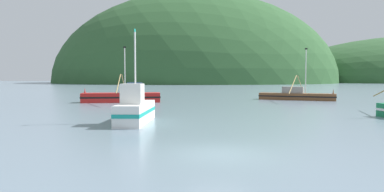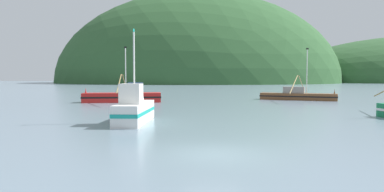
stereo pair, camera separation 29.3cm
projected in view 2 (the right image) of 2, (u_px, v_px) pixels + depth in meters
ground_plane at (213, 154)px, 14.83m from camera, size 600.00×600.00×0.00m
hill_mid_left at (198, 83)px, 216.73m from camera, size 172.58×138.06×109.25m
hill_mid_right at (378, 82)px, 270.16m from camera, size 154.30×123.44×36.32m
fishing_boat_red at (124, 96)px, 45.61m from camera, size 10.43×15.63×7.34m
fishing_boat_brown at (297, 95)px, 50.03m from camera, size 10.58×16.07×7.47m
fishing_boat_white at (134, 110)px, 24.95m from camera, size 2.21×6.54×6.76m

